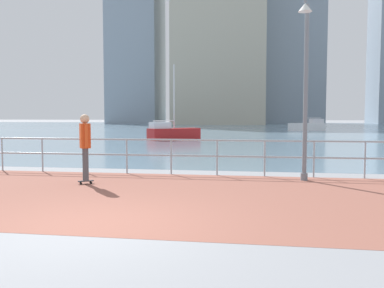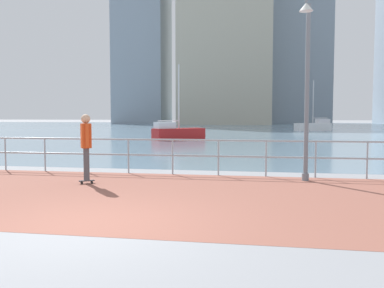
# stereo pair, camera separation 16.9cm
# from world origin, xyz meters

# --- Properties ---
(ground) EXTENTS (220.00, 220.00, 0.00)m
(ground) POSITION_xyz_m (0.00, 40.00, 0.00)
(ground) COLOR gray
(brick_paving) EXTENTS (28.00, 6.57, 0.01)m
(brick_paving) POSITION_xyz_m (0.00, 2.69, 0.00)
(brick_paving) COLOR #935647
(brick_paving) RESTS_ON ground
(harbor_water) EXTENTS (180.00, 88.00, 0.00)m
(harbor_water) POSITION_xyz_m (0.00, 50.97, 0.00)
(harbor_water) COLOR #6B899E
(harbor_water) RESTS_ON ground
(waterfront_railing) EXTENTS (25.25, 0.06, 1.08)m
(waterfront_railing) POSITION_xyz_m (0.00, 5.97, 0.75)
(waterfront_railing) COLOR #9EADB7
(waterfront_railing) RESTS_ON ground
(lamppost) EXTENTS (0.39, 0.81, 5.36)m
(lamppost) POSITION_xyz_m (3.83, 5.21, 2.96)
(lamppost) COLOR slate
(lamppost) RESTS_ON ground
(skateboarder) EXTENTS (0.40, 0.52, 1.82)m
(skateboarder) POSITION_xyz_m (-1.84, 3.87, 1.10)
(skateboarder) COLOR black
(skateboarder) RESTS_ON ground
(sailboat_gray) EXTENTS (4.30, 2.73, 5.79)m
(sailboat_gray) POSITION_xyz_m (8.46, 43.31, 0.55)
(sailboat_gray) COLOR white
(sailboat_gray) RESTS_ON ground
(sailboat_red) EXTENTS (3.71, 3.52, 5.49)m
(sailboat_red) POSITION_xyz_m (-3.54, 23.48, 0.52)
(sailboat_red) COLOR #B21E1E
(sailboat_red) RESTS_ON ground
(tower_glass) EXTENTS (17.91, 16.96, 45.15)m
(tower_glass) POSITION_xyz_m (-4.75, 78.96, 21.74)
(tower_glass) COLOR #B2AD99
(tower_glass) RESTS_ON ground
(tower_concrete) EXTENTS (13.23, 10.74, 32.48)m
(tower_concrete) POSITION_xyz_m (10.02, 87.58, 15.41)
(tower_concrete) COLOR #8493A3
(tower_concrete) RESTS_ON ground
(tower_brick) EXTENTS (10.44, 10.16, 43.23)m
(tower_brick) POSITION_xyz_m (-22.61, 78.79, 20.78)
(tower_brick) COLOR #8493A3
(tower_brick) RESTS_ON ground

